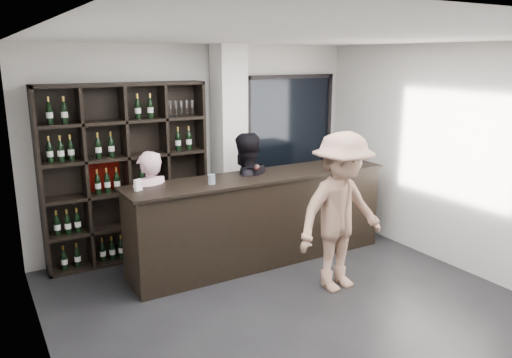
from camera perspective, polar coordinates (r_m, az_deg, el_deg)
floor at (r=5.59m, az=5.83°, el=-15.50°), size 5.00×5.50×0.01m
wine_shelf at (r=6.89m, az=-14.56°, el=0.58°), size 2.20×0.35×2.40m
structural_column at (r=7.28m, az=-3.04°, el=3.71°), size 0.40×0.40×2.90m
glass_panel at (r=8.08m, az=3.87°, el=4.34°), size 1.60×0.08×2.10m
tasting_counter at (r=6.72m, az=0.55°, el=-4.55°), size 3.66×0.75×1.21m
taster_pink at (r=6.35m, az=-12.00°, el=-4.06°), size 0.65×0.49×1.62m
taster_black at (r=6.84m, az=-1.30°, el=-1.94°), size 0.91×0.74×1.74m
customer at (r=5.93m, az=9.70°, el=-3.80°), size 1.27×0.79×1.90m
wine_glass at (r=6.50m, az=0.09°, el=1.13°), size 0.10×0.10×0.18m
spit_cup at (r=6.11m, az=-5.09°, el=-0.03°), size 0.11×0.11×0.12m
napkin_stack at (r=7.16m, az=8.54°, el=1.53°), size 0.17×0.17×0.02m
card_stand at (r=5.94m, az=-13.33°, el=-0.68°), size 0.10×0.08×0.13m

